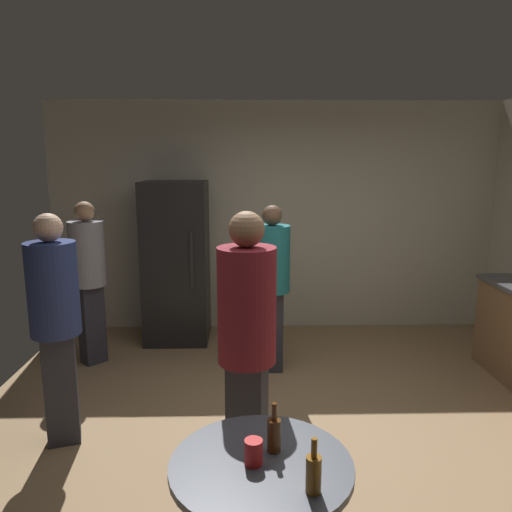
{
  "coord_description": "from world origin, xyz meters",
  "views": [
    {
      "loc": [
        -0.38,
        -3.16,
        2.01
      ],
      "look_at": [
        -0.29,
        0.67,
        1.26
      ],
      "focal_mm": 34.13,
      "sensor_mm": 36.0,
      "label": 1
    }
  ],
  "objects_px": {
    "beer_bottle_amber": "(314,473)",
    "person_in_gray_shirt": "(88,271)",
    "refrigerator": "(177,262)",
    "plastic_cup_red": "(254,452)",
    "person_in_teal_shirt": "(272,276)",
    "person_in_maroon_shirt": "(247,335)",
    "foreground_table": "(261,484)",
    "beer_bottle_brown": "(274,434)",
    "person_in_navy_shirt": "(55,313)"
  },
  "relations": [
    {
      "from": "person_in_navy_shirt",
      "to": "person_in_maroon_shirt",
      "type": "relative_size",
      "value": 0.96
    },
    {
      "from": "foreground_table",
      "to": "person_in_gray_shirt",
      "type": "bearing_deg",
      "value": 119.72
    },
    {
      "from": "foreground_table",
      "to": "beer_bottle_brown",
      "type": "height_order",
      "value": "beer_bottle_brown"
    },
    {
      "from": "beer_bottle_amber",
      "to": "person_in_navy_shirt",
      "type": "relative_size",
      "value": 0.14
    },
    {
      "from": "beer_bottle_amber",
      "to": "person_in_teal_shirt",
      "type": "distance_m",
      "value": 2.78
    },
    {
      "from": "plastic_cup_red",
      "to": "person_in_gray_shirt",
      "type": "distance_m",
      "value": 3.24
    },
    {
      "from": "refrigerator",
      "to": "foreground_table",
      "type": "relative_size",
      "value": 2.25
    },
    {
      "from": "beer_bottle_amber",
      "to": "person_in_navy_shirt",
      "type": "xyz_separation_m",
      "value": [
        -1.59,
        1.58,
        0.16
      ]
    },
    {
      "from": "refrigerator",
      "to": "person_in_maroon_shirt",
      "type": "distance_m",
      "value": 2.79
    },
    {
      "from": "foreground_table",
      "to": "person_in_teal_shirt",
      "type": "relative_size",
      "value": 0.49
    },
    {
      "from": "person_in_navy_shirt",
      "to": "person_in_teal_shirt",
      "type": "bearing_deg",
      "value": 109.59
    },
    {
      "from": "beer_bottle_amber",
      "to": "plastic_cup_red",
      "type": "bearing_deg",
      "value": 141.06
    },
    {
      "from": "foreground_table",
      "to": "person_in_gray_shirt",
      "type": "height_order",
      "value": "person_in_gray_shirt"
    },
    {
      "from": "foreground_table",
      "to": "person_in_navy_shirt",
      "type": "height_order",
      "value": "person_in_navy_shirt"
    },
    {
      "from": "person_in_teal_shirt",
      "to": "person_in_maroon_shirt",
      "type": "bearing_deg",
      "value": -6.05
    },
    {
      "from": "refrigerator",
      "to": "beer_bottle_amber",
      "type": "relative_size",
      "value": 7.83
    },
    {
      "from": "foreground_table",
      "to": "person_in_maroon_shirt",
      "type": "distance_m",
      "value": 0.89
    },
    {
      "from": "plastic_cup_red",
      "to": "person_in_teal_shirt",
      "type": "relative_size",
      "value": 0.07
    },
    {
      "from": "person_in_maroon_shirt",
      "to": "person_in_navy_shirt",
      "type": "bearing_deg",
      "value": -96.38
    },
    {
      "from": "beer_bottle_brown",
      "to": "plastic_cup_red",
      "type": "height_order",
      "value": "beer_bottle_brown"
    },
    {
      "from": "beer_bottle_brown",
      "to": "person_in_maroon_shirt",
      "type": "bearing_deg",
      "value": 99.33
    },
    {
      "from": "refrigerator",
      "to": "person_in_maroon_shirt",
      "type": "height_order",
      "value": "refrigerator"
    },
    {
      "from": "beer_bottle_amber",
      "to": "plastic_cup_red",
      "type": "relative_size",
      "value": 2.09
    },
    {
      "from": "person_in_navy_shirt",
      "to": "person_in_maroon_shirt",
      "type": "distance_m",
      "value": 1.46
    },
    {
      "from": "beer_bottle_brown",
      "to": "person_in_navy_shirt",
      "type": "xyz_separation_m",
      "value": [
        -1.45,
        1.3,
        0.16
      ]
    },
    {
      "from": "refrigerator",
      "to": "person_in_teal_shirt",
      "type": "distance_m",
      "value": 1.36
    },
    {
      "from": "beer_bottle_brown",
      "to": "person_in_gray_shirt",
      "type": "relative_size",
      "value": 0.14
    },
    {
      "from": "person_in_teal_shirt",
      "to": "refrigerator",
      "type": "bearing_deg",
      "value": -129.29
    },
    {
      "from": "person_in_navy_shirt",
      "to": "beer_bottle_amber",
      "type": "bearing_deg",
      "value": 27.51
    },
    {
      "from": "foreground_table",
      "to": "person_in_maroon_shirt",
      "type": "relative_size",
      "value": 0.46
    },
    {
      "from": "plastic_cup_red",
      "to": "person_in_navy_shirt",
      "type": "bearing_deg",
      "value": 134.26
    },
    {
      "from": "beer_bottle_amber",
      "to": "person_in_gray_shirt",
      "type": "relative_size",
      "value": 0.14
    },
    {
      "from": "refrigerator",
      "to": "beer_bottle_amber",
      "type": "distance_m",
      "value": 3.81
    },
    {
      "from": "plastic_cup_red",
      "to": "person_in_maroon_shirt",
      "type": "distance_m",
      "value": 0.84
    },
    {
      "from": "foreground_table",
      "to": "plastic_cup_red",
      "type": "bearing_deg",
      "value": -166.36
    },
    {
      "from": "person_in_gray_shirt",
      "to": "person_in_navy_shirt",
      "type": "bearing_deg",
      "value": -35.91
    },
    {
      "from": "beer_bottle_amber",
      "to": "person_in_gray_shirt",
      "type": "bearing_deg",
      "value": 120.94
    },
    {
      "from": "refrigerator",
      "to": "plastic_cup_red",
      "type": "distance_m",
      "value": 3.57
    },
    {
      "from": "foreground_table",
      "to": "person_in_teal_shirt",
      "type": "distance_m",
      "value": 2.61
    },
    {
      "from": "beer_bottle_brown",
      "to": "beer_bottle_amber",
      "type": "bearing_deg",
      "value": -63.85
    },
    {
      "from": "beer_bottle_brown",
      "to": "person_in_teal_shirt",
      "type": "relative_size",
      "value": 0.14
    },
    {
      "from": "beer_bottle_brown",
      "to": "plastic_cup_red",
      "type": "bearing_deg",
      "value": -135.04
    },
    {
      "from": "foreground_table",
      "to": "plastic_cup_red",
      "type": "xyz_separation_m",
      "value": [
        -0.03,
        -0.01,
        0.16
      ]
    },
    {
      "from": "plastic_cup_red",
      "to": "person_in_gray_shirt",
      "type": "relative_size",
      "value": 0.07
    },
    {
      "from": "beer_bottle_amber",
      "to": "person_in_teal_shirt",
      "type": "height_order",
      "value": "person_in_teal_shirt"
    },
    {
      "from": "refrigerator",
      "to": "beer_bottle_amber",
      "type": "xyz_separation_m",
      "value": [
        1.03,
        -3.67,
        -0.08
      ]
    },
    {
      "from": "beer_bottle_amber",
      "to": "person_in_teal_shirt",
      "type": "bearing_deg",
      "value": 90.16
    },
    {
      "from": "plastic_cup_red",
      "to": "person_in_teal_shirt",
      "type": "bearing_deg",
      "value": 85.08
    },
    {
      "from": "person_in_maroon_shirt",
      "to": "person_in_gray_shirt",
      "type": "bearing_deg",
      "value": -125.08
    },
    {
      "from": "person_in_navy_shirt",
      "to": "person_in_gray_shirt",
      "type": "relative_size",
      "value": 1.02
    }
  ]
}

